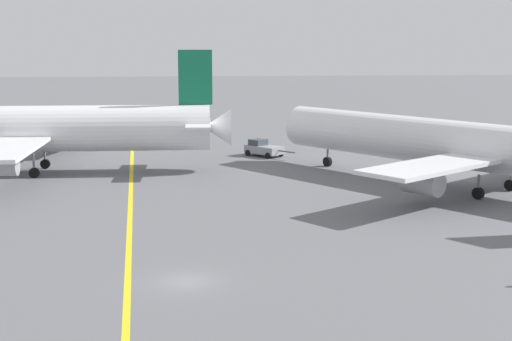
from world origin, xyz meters
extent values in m
plane|color=slate|center=(0.00, 0.00, 0.00)|extent=(600.00, 600.00, 0.00)
cube|color=yellow|center=(-4.88, 10.00, 0.00)|extent=(8.67, 119.76, 0.01)
cylinder|color=silver|center=(-22.75, 45.97, 5.84)|extent=(51.72, 6.81, 5.98)
cone|color=silver|center=(4.06, 45.54, 5.84)|extent=(3.68, 4.84, 4.79)
cube|color=silver|center=(-20.17, 45.93, 4.95)|extent=(7.08, 42.59, 0.44)
cube|color=silver|center=(1.56, 45.58, 6.44)|extent=(3.41, 13.05, 0.28)
cube|color=#14724C|center=(1.26, 45.59, 12.39)|extent=(4.41, 0.43, 7.10)
cylinder|color=#999EA3|center=(-20.98, 57.84, 3.15)|extent=(4.24, 2.67, 2.60)
cylinder|color=slate|center=(-19.23, 42.51, 1.90)|extent=(0.28, 0.28, 2.50)
cylinder|color=black|center=(-19.23, 42.51, 0.65)|extent=(1.31, 0.57, 1.30)
cylinder|color=slate|center=(-19.12, 49.31, 1.90)|extent=(0.28, 0.28, 2.50)
cylinder|color=black|center=(-19.12, 49.31, 0.65)|extent=(1.31, 0.57, 1.30)
cylinder|color=silver|center=(32.31, 30.33, 5.20)|extent=(37.01, 46.90, 5.50)
cone|color=silver|center=(15.30, 53.09, 5.20)|extent=(5.73, 5.27, 5.06)
cube|color=silver|center=(33.94, 28.15, 4.37)|extent=(35.24, 28.60, 0.44)
cylinder|color=#999EA3|center=(24.55, 22.38, 2.57)|extent=(4.60, 4.92, 2.60)
cylinder|color=slate|center=(31.82, 25.31, 1.69)|extent=(0.28, 0.28, 2.07)
cylinder|color=black|center=(31.82, 25.31, 0.65)|extent=(1.22, 1.37, 1.30)
cylinder|color=slate|center=(37.27, 29.38, 1.69)|extent=(0.28, 0.28, 2.07)
cylinder|color=black|center=(37.27, 29.38, 0.65)|extent=(1.22, 1.37, 1.30)
cylinder|color=slate|center=(19.28, 47.77, 1.69)|extent=(0.28, 0.28, 2.07)
cylinder|color=black|center=(19.28, 47.77, 0.65)|extent=(1.22, 1.37, 1.30)
cube|color=gray|center=(11.49, 57.46, 1.01)|extent=(5.91, 6.08, 1.12)
cube|color=#333D47|center=(10.66, 58.37, 2.02)|extent=(3.06, 3.04, 0.90)
cylinder|color=#4C4C51|center=(14.46, 54.20, 1.12)|extent=(2.30, 2.50, 0.20)
sphere|color=orange|center=(10.66, 58.37, 2.65)|extent=(0.24, 0.24, 0.24)
cylinder|color=black|center=(9.06, 57.98, 0.45)|extent=(0.83, 0.87, 0.90)
cylinder|color=black|center=(11.19, 59.92, 0.45)|extent=(0.83, 0.87, 0.90)
cylinder|color=black|center=(11.79, 55.00, 0.45)|extent=(0.83, 0.87, 0.90)
cylinder|color=black|center=(13.91, 56.94, 0.45)|extent=(0.83, 0.87, 0.90)
cylinder|color=#B7B7BC|center=(-15.87, 67.38, 4.17)|extent=(9.14, 20.67, 3.20)
cylinder|color=#99999E|center=(-12.83, 77.24, 4.17)|extent=(3.84, 3.84, 3.52)
cylinder|color=#595960|center=(-13.13, 76.29, 2.08)|extent=(0.70, 0.70, 4.17)
camera|label=1|loc=(0.44, -51.81, 17.32)|focal=52.13mm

